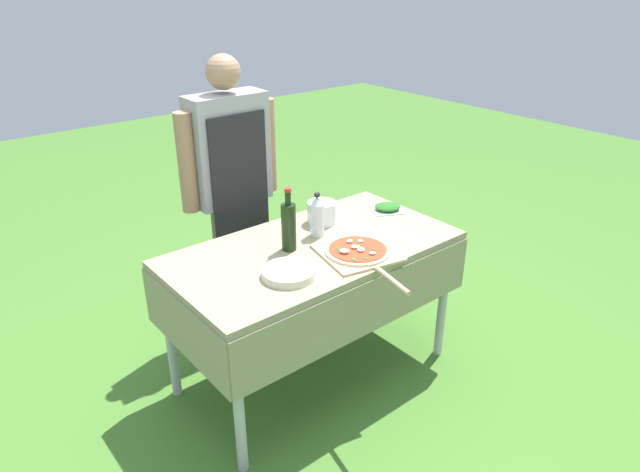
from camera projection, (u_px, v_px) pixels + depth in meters
name	position (u px, v px, depth m)	size (l,w,h in m)	color
ground_plane	(314.00, 372.00, 3.10)	(12.00, 12.00, 0.00)	#477A2D
prep_table	(313.00, 263.00, 2.81)	(1.44, 0.77, 0.76)	gray
person_cook	(231.00, 176.00, 3.15)	(0.60, 0.20, 1.60)	#70604C
pizza_on_peel	(359.00, 252.00, 2.68)	(0.40, 0.61, 0.05)	#D1B27F
oil_bottle	(289.00, 226.00, 2.68)	(0.07, 0.07, 0.31)	black
water_bottle	(317.00, 216.00, 2.83)	(0.07, 0.07, 0.23)	silver
herb_container	(388.00, 207.00, 3.16)	(0.21, 0.20, 0.04)	silver
mixing_tub	(322.00, 212.00, 3.00)	(0.15, 0.15, 0.12)	silver
plate_stack	(289.00, 273.00, 2.49)	(0.24, 0.24, 0.03)	beige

